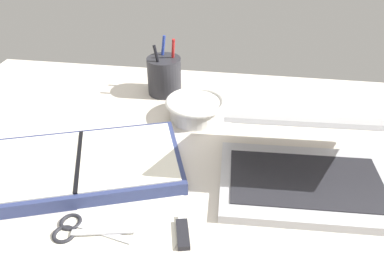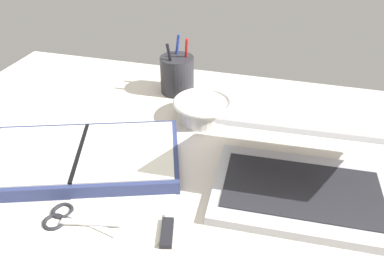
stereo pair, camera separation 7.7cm
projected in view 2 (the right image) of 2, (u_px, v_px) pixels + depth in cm
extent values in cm
cube|color=beige|center=(187.00, 180.00, 75.88)|extent=(140.00, 100.00, 2.00)
cube|color=#B7B7BC|center=(301.00, 191.00, 70.29)|extent=(33.52, 23.29, 1.80)
cube|color=#232328|center=(302.00, 187.00, 69.73)|extent=(29.34, 17.00, 0.24)
cube|color=#B7B7BC|center=(310.00, 127.00, 69.31)|extent=(33.43, 21.26, 10.66)
cube|color=silver|center=(310.00, 129.00, 69.08)|extent=(30.73, 18.98, 9.24)
cylinder|color=silver|center=(203.00, 110.00, 92.55)|extent=(12.62, 12.62, 4.49)
torus|color=silver|center=(203.00, 103.00, 91.32)|extent=(14.85, 14.85, 1.19)
cylinder|color=#28282D|center=(177.00, 75.00, 103.15)|extent=(9.23, 9.23, 10.20)
cylinder|color=black|center=(172.00, 69.00, 99.76)|extent=(3.39, 1.38, 13.62)
cylinder|color=#233899|center=(176.00, 60.00, 103.50)|extent=(2.60, 1.63, 14.56)
cylinder|color=#B21E1E|center=(186.00, 63.00, 101.97)|extent=(2.19, 3.05, 14.64)
cube|color=navy|center=(81.00, 158.00, 78.10)|extent=(45.60, 34.24, 2.81)
cube|color=silver|center=(31.00, 154.00, 76.67)|extent=(24.47, 25.14, 0.30)
cube|color=silver|center=(128.00, 150.00, 77.82)|extent=(24.47, 25.14, 0.30)
cube|color=black|center=(80.00, 151.00, 77.16)|extent=(7.38, 19.14, 0.30)
cube|color=#B7B7BC|center=(91.00, 223.00, 64.18)|extent=(10.59, 3.30, 0.30)
cube|color=#B7B7BC|center=(91.00, 224.00, 64.35)|extent=(10.58, 3.44, 0.30)
torus|color=#232328|center=(54.00, 222.00, 64.71)|extent=(3.90, 3.90, 0.70)
torus|color=#232328|center=(63.00, 211.00, 66.90)|extent=(3.90, 3.90, 0.70)
cube|color=silver|center=(101.00, 230.00, 63.47)|extent=(27.05, 32.40, 0.16)
cube|color=black|center=(167.00, 233.00, 62.51)|extent=(3.38, 6.30, 1.00)
cube|color=silver|center=(169.00, 217.00, 65.51)|extent=(1.45, 1.45, 0.60)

